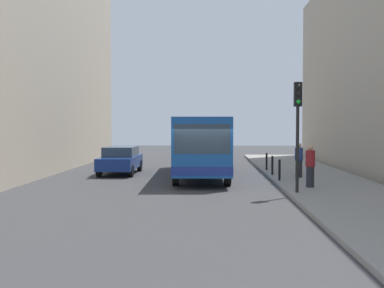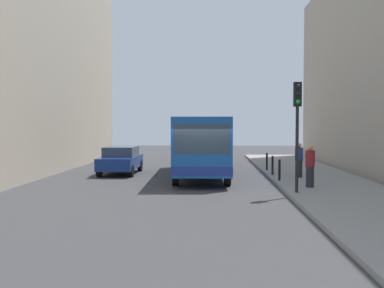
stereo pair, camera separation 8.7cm
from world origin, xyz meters
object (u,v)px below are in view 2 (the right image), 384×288
object	(u,v)px
bollard_far	(267,162)
pedestrian_mid_sidewalk	(299,160)
bollard_mid	(273,165)
traffic_light	(297,116)
bollard_near	(279,170)
car_behind_bus	(206,150)
pedestrian_near_signal	(310,166)
bus	(201,143)
car_beside_bus	(121,159)

from	to	relation	value
bollard_far	pedestrian_mid_sidewalk	bearing A→B (deg)	-72.84
bollard_mid	bollard_far	world-z (taller)	same
traffic_light	bollard_near	bearing A→B (deg)	91.52
car_behind_bus	bollard_near	xyz separation A→B (m)	(3.47, -13.13, -0.16)
bollard_far	pedestrian_near_signal	bearing A→B (deg)	-82.80
car_behind_bus	bollard_far	xyz separation A→B (m)	(3.47, -8.30, -0.16)
car_behind_bus	pedestrian_near_signal	distance (m)	16.01
bollard_far	pedestrian_mid_sidewalk	world-z (taller)	pedestrian_mid_sidewalk
bus	pedestrian_near_signal	distance (m)	7.09
pedestrian_mid_sidewalk	car_beside_bus	bearing A→B (deg)	1.27
bollard_far	pedestrian_mid_sidewalk	distance (m)	3.76
car_beside_bus	traffic_light	size ratio (longest dim) A/B	1.07
traffic_light	pedestrian_mid_sidewalk	xyz separation A→B (m)	(1.00, 5.02, -2.04)
bollard_near	pedestrian_mid_sidewalk	world-z (taller)	pedestrian_mid_sidewalk
car_beside_bus	bus	bearing A→B (deg)	169.56
traffic_light	bus	bearing A→B (deg)	118.30
bus	bollard_far	xyz separation A→B (m)	(3.62, 1.68, -1.10)
car_beside_bus	traffic_light	bearing A→B (deg)	136.37
bus	bollard_near	size ratio (longest dim) A/B	11.67
bus	car_behind_bus	size ratio (longest dim) A/B	2.48
car_beside_bus	pedestrian_mid_sidewalk	bearing A→B (deg)	163.48
bollard_near	bollard_mid	xyz separation A→B (m)	(0.00, 2.41, 0.00)
car_behind_bus	bollard_far	distance (m)	9.00
bus	bollard_near	xyz separation A→B (m)	(3.62, -3.15, -1.10)
bollard_far	pedestrian_near_signal	distance (m)	7.17
car_behind_bus	bollard_near	distance (m)	13.58
car_behind_bus	bollard_mid	distance (m)	11.27
traffic_light	bollard_near	xyz separation A→B (m)	(-0.10, 3.76, -2.38)
car_behind_bus	bollard_mid	size ratio (longest dim) A/B	4.70
bollard_mid	bollard_far	size ratio (longest dim) A/B	1.00
traffic_light	car_beside_bus	bearing A→B (deg)	136.34
bus	bollard_mid	distance (m)	3.86
bus	bollard_near	world-z (taller)	bus
pedestrian_near_signal	bollard_mid	bearing A→B (deg)	137.59
bollard_far	car_behind_bus	bearing A→B (deg)	112.68
bollard_far	bollard_near	bearing A→B (deg)	-90.00
bollard_far	pedestrian_mid_sidewalk	xyz separation A→B (m)	(1.10, -3.57, 0.34)
bollard_mid	bollard_far	distance (m)	2.41
bollard_near	bollard_mid	bearing A→B (deg)	90.00
traffic_light	bollard_near	distance (m)	4.45
bollard_far	pedestrian_near_signal	xyz separation A→B (m)	(0.90, -7.10, 0.38)
car_behind_bus	traffic_light	world-z (taller)	traffic_light
car_beside_bus	bollard_near	bearing A→B (deg)	153.68
bus	car_beside_bus	distance (m)	4.54
bollard_near	pedestrian_mid_sidewalk	distance (m)	1.71
traffic_light	pedestrian_near_signal	distance (m)	2.62
bollard_mid	bollard_far	bearing A→B (deg)	90.00
pedestrian_near_signal	bollard_near	bearing A→B (deg)	148.32
car_beside_bus	pedestrian_mid_sidewalk	distance (m)	9.49
pedestrian_near_signal	car_behind_bus	bearing A→B (deg)	142.59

